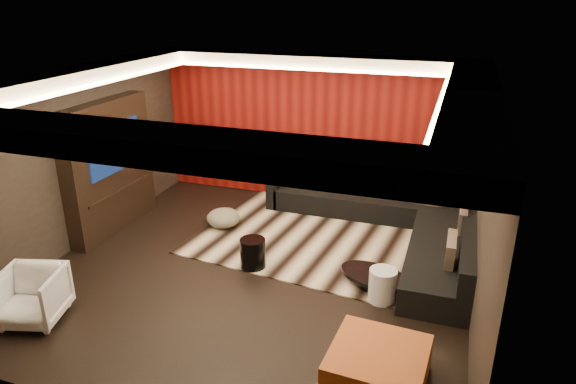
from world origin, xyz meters
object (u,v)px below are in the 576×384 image
at_px(armchair, 31,296).
at_px(sectional_sofa, 393,220).
at_px(coffee_table, 375,280).
at_px(drum_stool, 253,253).
at_px(orange_ottoman, 378,368).
at_px(white_side_table, 382,285).

height_order(armchair, sectional_sofa, sectional_sofa).
xyz_separation_m(coffee_table, drum_stool, (-1.81, -0.04, 0.13)).
distance_m(coffee_table, orange_ottoman, 1.92).
bearing_deg(orange_ottoman, sectional_sofa, 95.58).
bearing_deg(white_side_table, armchair, -155.47).
bearing_deg(coffee_table, white_side_table, -64.61).
bearing_deg(white_side_table, coffee_table, 115.39).
height_order(drum_stool, orange_ottoman, drum_stool).
height_order(drum_stool, sectional_sofa, sectional_sofa).
relative_size(drum_stool, white_side_table, 0.97).
relative_size(armchair, sectional_sofa, 0.20).
relative_size(drum_stool, sectional_sofa, 0.12).
xyz_separation_m(drum_stool, armchair, (-2.08, -2.09, 0.10)).
xyz_separation_m(armchair, sectional_sofa, (3.87, 3.89, -0.08)).
height_order(coffee_table, drum_stool, drum_stool).
height_order(orange_ottoman, sectional_sofa, sectional_sofa).
distance_m(drum_stool, armchair, 2.95).
distance_m(white_side_table, armchair, 4.42).
height_order(white_side_table, sectional_sofa, sectional_sofa).
height_order(coffee_table, orange_ottoman, orange_ottoman).
xyz_separation_m(white_side_table, armchair, (-4.02, -1.84, 0.11)).
xyz_separation_m(drum_stool, sectional_sofa, (1.80, 1.81, 0.02)).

